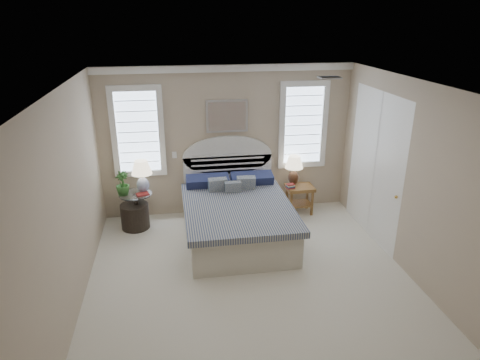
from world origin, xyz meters
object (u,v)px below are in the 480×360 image
(nightstand_right, at_px, (300,194))
(floor_pot, at_px, (135,216))
(side_table_left, at_px, (137,207))
(lamp_right, at_px, (294,167))
(bed, at_px, (236,215))
(lamp_left, at_px, (142,173))

(nightstand_right, height_order, floor_pot, nightstand_right)
(floor_pot, bearing_deg, side_table_left, 33.94)
(floor_pot, relative_size, lamp_right, 0.88)
(bed, height_order, side_table_left, bed)
(lamp_left, height_order, lamp_right, lamp_left)
(floor_pot, height_order, lamp_left, lamp_left)
(lamp_left, bearing_deg, bed, -23.36)
(bed, relative_size, floor_pot, 4.72)
(lamp_left, bearing_deg, nightstand_right, 0.77)
(side_table_left, relative_size, lamp_right, 1.15)
(nightstand_right, bearing_deg, side_table_left, -178.06)
(side_table_left, bearing_deg, floor_pot, -146.06)
(floor_pot, distance_m, lamp_left, 0.78)
(nightstand_right, height_order, lamp_right, lamp_right)
(bed, xyz_separation_m, lamp_right, (1.21, 0.84, 0.48))
(side_table_left, height_order, floor_pot, side_table_left)
(floor_pot, bearing_deg, lamp_right, 5.42)
(lamp_right, bearing_deg, side_table_left, -175.01)
(bed, distance_m, floor_pot, 1.79)
(side_table_left, relative_size, floor_pot, 1.31)
(bed, xyz_separation_m, floor_pot, (-1.69, 0.57, -0.17))
(lamp_right, bearing_deg, nightstand_right, -60.15)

